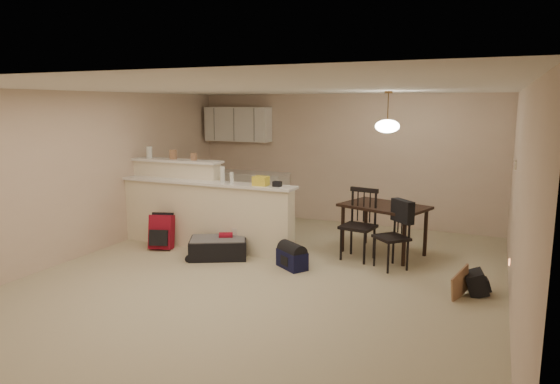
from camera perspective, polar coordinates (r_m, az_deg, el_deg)
The scene contains 21 objects.
room at distance 6.53m, azimuth -1.67°, elevation 0.69°, with size 7.00×7.02×2.50m.
breakfast_bar at distance 8.34m, azimuth -9.70°, elevation -1.88°, with size 3.08×0.58×1.39m.
upper_cabinets at distance 10.41m, azimuth -4.83°, elevation 7.74°, with size 1.40×0.34×0.70m, color white.
kitchen_counter at distance 10.36m, azimuth -4.09°, elevation -0.34°, with size 1.80×0.60×0.90m, color white.
thermostat at distance 7.41m, azimuth 25.31°, elevation 2.80°, with size 0.02×0.12×0.12m, color beige.
jar at distance 8.90m, azimuth -14.71°, elevation 4.42°, with size 0.10×0.10×0.20m, color silver.
cereal_box at distance 8.60m, azimuth -12.12°, elevation 4.21°, with size 0.10×0.07×0.16m, color #9E7251.
small_box at distance 8.37m, azimuth -9.82°, elevation 3.99°, with size 0.08×0.06×0.12m, color #9E7251.
bottle_a at distance 7.86m, azimuth -6.58°, elevation 2.00°, with size 0.07×0.07×0.26m, color silver.
bottle_b at distance 7.79m, azimuth -5.54°, elevation 1.64°, with size 0.06×0.06×0.18m, color silver.
bag_lump at distance 7.56m, azimuth -2.20°, elevation 1.28°, with size 0.22×0.18×0.14m, color #9E7251.
pouch at distance 7.45m, azimuth -0.33°, elevation 0.92°, with size 0.12×0.10×0.08m, color #9E7251.
dining_table at distance 7.86m, azimuth 11.82°, elevation -2.14°, with size 1.44×1.18×0.77m.
pendant_lamp at distance 7.70m, azimuth 12.17°, elevation 7.43°, with size 0.36×0.36×0.62m.
dining_chair_near at distance 7.54m, azimuth 8.92°, elevation -3.72°, with size 0.47×0.44×1.07m, color black, non-canonical shape.
dining_chair_far at distance 7.22m, azimuth 12.62°, elevation -4.89°, with size 0.42×0.40×0.96m, color black, non-canonical shape.
suitcase at distance 7.70m, azimuth -7.07°, elevation -6.38°, with size 0.85×0.55×0.29m, color black.
red_backpack at distance 8.29m, azimuth -13.37°, elevation -4.46°, with size 0.36×0.23×0.55m, color maroon.
navy_duffel at distance 7.16m, azimuth 1.38°, elevation -7.70°, with size 0.47×0.26×0.26m, color #101233.
black_daypack at distance 6.68m, azimuth 21.48°, elevation -9.65°, with size 0.31×0.22×0.28m, color black.
cardboard_sheet at distance 6.48m, azimuth 19.90°, elevation -9.85°, with size 0.45×0.02×0.34m, color #9E7251.
Camera 1 is at (2.76, -5.82, 2.31)m, focal length 32.00 mm.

